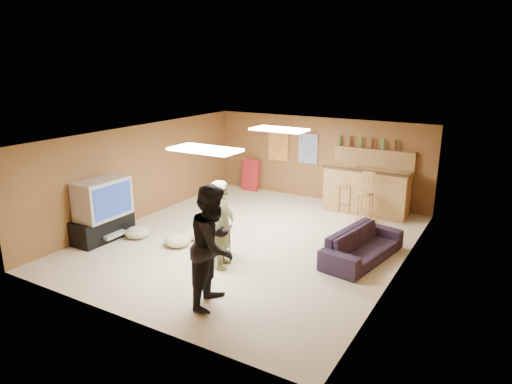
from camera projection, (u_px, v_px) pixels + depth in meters
The scene contains 32 objects.
ground at pixel (251, 240), 9.53m from camera, with size 7.00×7.00×0.00m, color #C4B496.
ceiling at pixel (251, 136), 8.92m from camera, with size 6.00×7.00×0.02m, color silver.
wall_back at pixel (319, 159), 12.12m from camera, with size 6.00×0.02×2.20m, color brown.
wall_front at pixel (121, 249), 6.32m from camera, with size 6.00×0.02×2.20m, color brown.
wall_left at pixel (141, 172), 10.68m from camera, with size 0.02×7.00×2.20m, color brown.
wall_right at pixel (402, 214), 7.77m from camera, with size 0.02×7.00×2.20m, color brown.
tv_stand at pixel (103, 228), 9.54m from camera, with size 0.55×1.30×0.50m, color black.
dvd_box at pixel (111, 234), 9.46m from camera, with size 0.35×0.50×0.08m, color #B2B2B7.
tv_body at pixel (102, 198), 9.33m from camera, with size 0.60×1.10×0.80m, color #B2B2B7.
tv_screen at pixel (113, 201), 9.17m from camera, with size 0.02×0.95×0.65m, color navy.
bar_counter at pixel (366, 191), 11.09m from camera, with size 2.00×0.60×1.10m, color olive.
bar_lip at pixel (365, 171), 10.73m from camera, with size 2.10×0.12×0.05m, color #3A2412.
bar_shelf at pixel (374, 150), 11.20m from camera, with size 2.00×0.18×0.05m, color olive.
bar_backing at pixel (374, 162), 11.30m from camera, with size 2.00×0.14×0.60m, color olive.
poster_left at pixel (278, 146), 12.61m from camera, with size 0.60×0.03×0.85m, color #BF3F26.
poster_right at pixel (308, 149), 12.17m from camera, with size 0.55×0.03×0.80m, color #334C99.
folding_chair_stack at pixel (251, 175), 13.11m from camera, with size 0.50×0.14×0.90m, color #AE2027.
ceiling_panel_front at pixel (205, 150), 7.68m from camera, with size 1.20×0.60×0.04m, color white.
ceiling_panel_back at pixel (279, 129), 9.92m from camera, with size 1.20×0.60×0.04m, color white.
person_olive at pixel (223, 224), 8.11m from camera, with size 0.59×0.39×1.62m, color brown.
person_black at pixel (214, 246), 6.82m from camera, with size 0.92×0.72×1.89m, color black.
sofa at pixel (363, 245), 8.53m from camera, with size 1.96×0.77×0.57m, color black.
tray_table at pixel (216, 245), 8.41m from camera, with size 0.52×0.42×0.68m, color #3A2412.
cup_red_near at pixel (212, 223), 8.38m from camera, with size 0.08×0.08×0.11m, color #B70C21.
cup_red_far at pixel (218, 227), 8.19m from camera, with size 0.08×0.08×0.12m, color #B70C21.
cup_blue at pixel (225, 224), 8.33m from camera, with size 0.08×0.08×0.11m, color navy.
bar_stool_left at pixel (346, 190), 11.15m from camera, with size 0.37×0.37×1.15m, color olive, non-canonical shape.
bar_stool_right at pixel (365, 196), 10.40m from camera, with size 0.40×0.40×1.27m, color olive, non-canonical shape.
cushion_near_tv at pixel (178, 240), 9.20m from camera, with size 0.54×0.54×0.24m, color tan.
cushion_mid at pixel (193, 233), 9.60m from camera, with size 0.49×0.49×0.22m, color tan.
cushion_far at pixel (138, 232), 9.64m from camera, with size 0.53×0.53×0.24m, color tan.
bottle_row at pixel (367, 143), 11.24m from camera, with size 1.48×0.08×0.26m, color #3F7233, non-canonical shape.
Camera 1 is at (4.58, -7.60, 3.61)m, focal length 32.00 mm.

